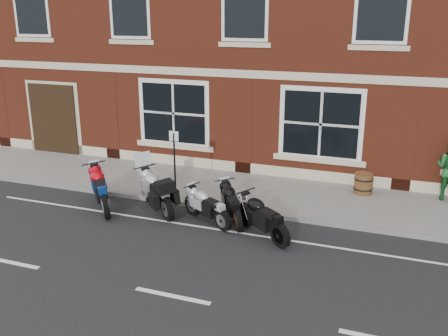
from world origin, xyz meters
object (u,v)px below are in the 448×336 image
Objects in this scene: moto_touring_silver at (157,189)px; moto_sport_black at (233,202)px; moto_sport_silver at (207,205)px; parking_sign at (175,160)px; moto_sport_red at (102,187)px; moto_naked_black at (262,215)px; barrel_planter at (363,183)px.

moto_sport_black is at bearing -46.94° from moto_touring_silver.
parking_sign is (-1.38, 1.00, 0.79)m from moto_sport_silver.
moto_sport_red reaches higher than moto_naked_black.
moto_sport_silver is at bearing 178.67° from moto_sport_black.
moto_sport_black reaches higher than barrel_planter.
moto_sport_red is (-1.52, -0.36, -0.01)m from moto_touring_silver.
moto_sport_black is 4.24m from barrel_planter.
moto_sport_silver is 1.60m from moto_naked_black.
moto_sport_silver is 1.88m from parking_sign.
moto_naked_black reaches higher than moto_sport_black.
moto_sport_silver is at bearing -34.48° from parking_sign.
moto_sport_black is 1.17m from moto_naked_black.
moto_naked_black is 0.86× the size of parking_sign.
moto_touring_silver is 2.23m from moto_sport_black.
moto_touring_silver is 1.04× the size of moto_naked_black.
moto_sport_black is 2.22m from parking_sign.
moto_touring_silver is 0.89× the size of parking_sign.
barrel_planter is at bearing 12.25° from moto_sport_black.
barrel_planter is at bearing -17.28° from moto_sport_silver.
moto_sport_red is at bearing 124.88° from moto_naked_black.
moto_touring_silver reaches higher than moto_naked_black.
moto_sport_black is at bearing -28.98° from moto_sport_silver.
moto_touring_silver is 1.67m from moto_sport_silver.
moto_sport_red is 3.77m from moto_sport_black.
parking_sign reaches higher than moto_naked_black.
moto_naked_black is (1.57, -0.30, 0.05)m from moto_sport_silver.
moto_sport_black is (3.75, 0.38, -0.09)m from moto_sport_red.
moto_naked_black is at bearing -22.36° from parking_sign.
moto_naked_black reaches higher than moto_sport_silver.
moto_sport_red is 4.73m from moto_naked_black.
moto_sport_red is 1.09× the size of moto_naked_black.
parking_sign is at bearing 130.32° from moto_sport_black.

